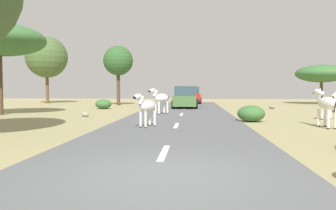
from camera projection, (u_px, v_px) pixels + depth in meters
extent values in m
plane|color=#998E60|center=(163.00, 176.00, 6.20)|extent=(90.00, 90.00, 0.00)
cube|color=#56595B|center=(154.00, 175.00, 6.21)|extent=(6.00, 64.00, 0.05)
cube|color=silver|center=(164.00, 153.00, 8.20)|extent=(0.16, 2.00, 0.01)
cube|color=silver|center=(176.00, 125.00, 14.18)|extent=(0.16, 2.00, 0.01)
cube|color=silver|center=(181.00, 114.00, 20.15)|extent=(0.16, 2.00, 0.01)
cube|color=silver|center=(184.00, 108.00, 26.13)|extent=(0.16, 2.00, 0.01)
cube|color=silver|center=(186.00, 105.00, 32.10)|extent=(0.16, 2.00, 0.01)
ellipsoid|color=silver|center=(148.00, 106.00, 13.59)|extent=(0.80, 1.04, 0.46)
cylinder|color=silver|center=(141.00, 119.00, 13.42)|extent=(0.13, 0.13, 0.66)
cylinder|color=#28231E|center=(141.00, 127.00, 13.43)|extent=(0.15, 0.15, 0.04)
cylinder|color=silver|center=(146.00, 120.00, 13.28)|extent=(0.13, 0.13, 0.66)
cylinder|color=#28231E|center=(146.00, 127.00, 13.30)|extent=(0.15, 0.15, 0.04)
cylinder|color=silver|center=(150.00, 118.00, 13.95)|extent=(0.13, 0.13, 0.66)
cylinder|color=#28231E|center=(150.00, 126.00, 13.97)|extent=(0.15, 0.15, 0.04)
cylinder|color=silver|center=(155.00, 118.00, 13.82)|extent=(0.13, 0.13, 0.66)
cylinder|color=#28231E|center=(155.00, 126.00, 13.84)|extent=(0.15, 0.15, 0.04)
cylinder|color=silver|center=(141.00, 101.00, 13.19)|extent=(0.32, 0.39, 0.39)
cube|color=black|center=(141.00, 99.00, 13.18)|extent=(0.18, 0.30, 0.27)
ellipsoid|color=silver|center=(137.00, 97.00, 12.99)|extent=(0.35, 0.46, 0.21)
ellipsoid|color=black|center=(135.00, 98.00, 12.84)|extent=(0.18, 0.19, 0.13)
cone|color=silver|center=(138.00, 94.00, 13.10)|extent=(0.11, 0.11, 0.12)
cone|color=silver|center=(140.00, 94.00, 13.04)|extent=(0.11, 0.11, 0.12)
cylinder|color=black|center=(154.00, 108.00, 14.00)|extent=(0.10, 0.14, 0.39)
ellipsoid|color=silver|center=(329.00, 102.00, 17.27)|extent=(1.08, 0.91, 0.48)
cylinder|color=silver|center=(335.00, 113.00, 17.34)|extent=(0.14, 0.14, 0.70)
cylinder|color=#28231E|center=(335.00, 119.00, 17.36)|extent=(0.16, 0.16, 0.05)
cylinder|color=silver|center=(330.00, 113.00, 17.57)|extent=(0.14, 0.14, 0.70)
cylinder|color=#28231E|center=(330.00, 119.00, 17.59)|extent=(0.16, 0.16, 0.05)
cylinder|color=silver|center=(327.00, 113.00, 17.02)|extent=(0.14, 0.14, 0.70)
cylinder|color=#28231E|center=(327.00, 120.00, 17.04)|extent=(0.16, 0.16, 0.05)
cylinder|color=silver|center=(322.00, 113.00, 17.25)|extent=(0.14, 0.14, 0.70)
cylinder|color=#28231E|center=(322.00, 119.00, 17.26)|extent=(0.16, 0.16, 0.05)
cylinder|color=silver|center=(335.00, 97.00, 17.49)|extent=(0.41, 0.36, 0.41)
cube|color=black|center=(335.00, 96.00, 17.49)|extent=(0.30, 0.22, 0.28)
cone|color=silver|center=(336.00, 92.00, 17.60)|extent=(0.12, 0.12, 0.13)
cylinder|color=black|center=(322.00, 104.00, 17.02)|extent=(0.14, 0.11, 0.41)
ellipsoid|color=silver|center=(327.00, 103.00, 13.65)|extent=(0.63, 1.20, 0.54)
cylinder|color=silver|center=(325.00, 118.00, 14.07)|extent=(0.13, 0.13, 0.78)
cylinder|color=#28231E|center=(325.00, 126.00, 14.09)|extent=(0.15, 0.15, 0.05)
cylinder|color=silver|center=(319.00, 118.00, 14.05)|extent=(0.13, 0.13, 0.78)
cylinder|color=#28231E|center=(318.00, 126.00, 14.06)|extent=(0.15, 0.15, 0.05)
cylinder|color=silver|center=(336.00, 119.00, 13.33)|extent=(0.13, 0.13, 0.78)
cylinder|color=#28231E|center=(335.00, 128.00, 13.34)|extent=(0.15, 0.15, 0.05)
cylinder|color=silver|center=(329.00, 119.00, 13.30)|extent=(0.13, 0.13, 0.78)
cylinder|color=#28231E|center=(328.00, 128.00, 13.32)|extent=(0.15, 0.15, 0.05)
cylinder|color=silver|center=(320.00, 96.00, 14.18)|extent=(0.27, 0.44, 0.46)
cube|color=black|center=(320.00, 94.00, 14.18)|extent=(0.10, 0.38, 0.32)
ellipsoid|color=silver|center=(317.00, 92.00, 14.44)|extent=(0.28, 0.52, 0.25)
ellipsoid|color=black|center=(315.00, 93.00, 14.64)|extent=(0.17, 0.19, 0.15)
cone|color=silver|center=(320.00, 89.00, 14.32)|extent=(0.11, 0.11, 0.15)
cone|color=silver|center=(317.00, 89.00, 14.31)|extent=(0.11, 0.11, 0.15)
cylinder|color=black|center=(335.00, 107.00, 13.09)|extent=(0.07, 0.17, 0.46)
ellipsoid|color=silver|center=(162.00, 98.00, 20.35)|extent=(1.06, 1.14, 0.53)
cylinder|color=silver|center=(156.00, 108.00, 20.21)|extent=(0.16, 0.16, 0.76)
cylinder|color=#28231E|center=(156.00, 114.00, 20.23)|extent=(0.18, 0.18, 0.05)
cylinder|color=silver|center=(159.00, 108.00, 20.02)|extent=(0.16, 0.16, 0.76)
cylinder|color=#28231E|center=(159.00, 114.00, 20.03)|extent=(0.18, 0.18, 0.05)
cylinder|color=silver|center=(164.00, 108.00, 20.74)|extent=(0.16, 0.16, 0.76)
cylinder|color=#28231E|center=(164.00, 113.00, 20.76)|extent=(0.18, 0.18, 0.05)
cylinder|color=silver|center=(167.00, 108.00, 20.54)|extent=(0.16, 0.16, 0.76)
cylinder|color=#28231E|center=(167.00, 113.00, 20.56)|extent=(0.18, 0.18, 0.05)
cylinder|color=silver|center=(155.00, 94.00, 19.95)|extent=(0.41, 0.44, 0.45)
cube|color=black|center=(155.00, 92.00, 19.94)|extent=(0.27, 0.31, 0.31)
ellipsoid|color=silver|center=(152.00, 91.00, 19.75)|extent=(0.47, 0.50, 0.24)
ellipsoid|color=black|center=(150.00, 91.00, 19.61)|extent=(0.22, 0.22, 0.15)
cone|color=silver|center=(153.00, 89.00, 19.88)|extent=(0.13, 0.13, 0.14)
cone|color=silver|center=(154.00, 89.00, 19.78)|extent=(0.13, 0.13, 0.14)
cylinder|color=black|center=(168.00, 99.00, 20.75)|extent=(0.13, 0.15, 0.45)
cube|color=red|center=(191.00, 98.00, 35.20)|extent=(1.94, 4.26, 0.80)
cube|color=#334751|center=(191.00, 90.00, 35.36)|extent=(1.71, 2.25, 0.76)
cube|color=black|center=(192.00, 101.00, 33.06)|extent=(1.71, 0.22, 0.24)
cylinder|color=black|center=(182.00, 100.00, 33.91)|extent=(0.24, 0.69, 0.68)
cylinder|color=black|center=(200.00, 100.00, 33.83)|extent=(0.24, 0.69, 0.68)
cylinder|color=black|center=(182.00, 99.00, 36.60)|extent=(0.24, 0.69, 0.68)
cylinder|color=black|center=(199.00, 100.00, 36.52)|extent=(0.24, 0.69, 0.68)
cube|color=#476B38|center=(185.00, 100.00, 27.15)|extent=(1.85, 4.22, 0.80)
cube|color=#334751|center=(185.00, 91.00, 26.92)|extent=(1.67, 2.22, 0.76)
cube|color=black|center=(186.00, 103.00, 29.32)|extent=(1.71, 0.18, 0.24)
cylinder|color=black|center=(196.00, 103.00, 28.43)|extent=(0.23, 0.68, 0.68)
cylinder|color=black|center=(175.00, 103.00, 28.59)|extent=(0.23, 0.68, 0.68)
cylinder|color=black|center=(196.00, 104.00, 25.74)|extent=(0.23, 0.68, 0.68)
cylinder|color=black|center=(173.00, 104.00, 25.90)|extent=(0.23, 0.68, 0.68)
cylinder|color=#4C3823|center=(118.00, 89.00, 31.89)|extent=(0.32, 0.32, 3.12)
sphere|color=#2D5628|center=(118.00, 61.00, 31.75)|extent=(2.82, 2.82, 2.82)
cylinder|color=brown|center=(321.00, 93.00, 34.17)|extent=(0.30, 0.30, 2.22)
ellipsoid|color=#386633|center=(322.00, 74.00, 34.07)|extent=(5.17, 5.17, 1.81)
cylinder|color=#4C3823|center=(0.00, 86.00, 20.28)|extent=(0.34, 0.34, 3.58)
cylinder|color=brown|center=(47.00, 89.00, 35.94)|extent=(0.32, 0.32, 3.19)
sphere|color=#425B2D|center=(47.00, 57.00, 35.77)|extent=(4.39, 4.39, 4.39)
ellipsoid|color=#386633|center=(251.00, 114.00, 16.24)|extent=(1.33, 1.19, 0.80)
ellipsoid|color=#386633|center=(103.00, 104.00, 26.30)|extent=(1.27, 1.14, 0.76)
ellipsoid|color=gray|center=(85.00, 114.00, 19.09)|extent=(0.44, 0.31, 0.28)
ellipsoid|color=gray|center=(272.00, 107.00, 26.34)|extent=(0.44, 0.37, 0.29)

